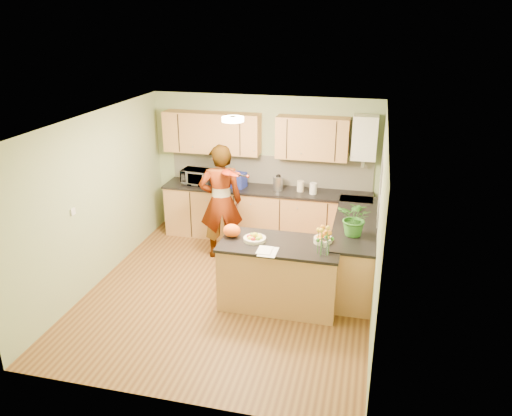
# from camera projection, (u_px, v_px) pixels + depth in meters

# --- Properties ---
(floor) EXTENTS (4.50, 4.50, 0.00)m
(floor) POSITION_uv_depth(u_px,v_px,m) (230.00, 292.00, 7.24)
(floor) COLOR brown
(floor) RESTS_ON ground
(ceiling) EXTENTS (4.00, 4.50, 0.02)m
(ceiling) POSITION_uv_depth(u_px,v_px,m) (226.00, 121.00, 6.34)
(ceiling) COLOR white
(ceiling) RESTS_ON wall_back
(wall_back) EXTENTS (4.00, 0.02, 2.50)m
(wall_back) POSITION_uv_depth(u_px,v_px,m) (264.00, 167.00, 8.83)
(wall_back) COLOR #9AAC7B
(wall_back) RESTS_ON floor
(wall_front) EXTENTS (4.00, 0.02, 2.50)m
(wall_front) POSITION_uv_depth(u_px,v_px,m) (161.00, 296.00, 4.75)
(wall_front) COLOR #9AAC7B
(wall_front) RESTS_ON floor
(wall_left) EXTENTS (0.02, 4.50, 2.50)m
(wall_left) POSITION_uv_depth(u_px,v_px,m) (96.00, 200.00, 7.22)
(wall_left) COLOR #9AAC7B
(wall_left) RESTS_ON floor
(wall_right) EXTENTS (0.02, 4.50, 2.50)m
(wall_right) POSITION_uv_depth(u_px,v_px,m) (379.00, 225.00, 6.35)
(wall_right) COLOR #9AAC7B
(wall_right) RESTS_ON floor
(back_counter) EXTENTS (3.64, 0.62, 0.94)m
(back_counter) POSITION_uv_depth(u_px,v_px,m) (266.00, 214.00, 8.81)
(back_counter) COLOR #B78549
(back_counter) RESTS_ON floor
(right_counter) EXTENTS (0.62, 2.24, 0.94)m
(right_counter) POSITION_uv_depth(u_px,v_px,m) (354.00, 250.00, 7.47)
(right_counter) COLOR #B78549
(right_counter) RESTS_ON floor
(splashback) EXTENTS (3.60, 0.02, 0.52)m
(splashback) POSITION_uv_depth(u_px,v_px,m) (270.00, 170.00, 8.81)
(splashback) COLOR beige
(splashback) RESTS_ON back_counter
(upper_cabinets) EXTENTS (3.20, 0.34, 0.70)m
(upper_cabinets) POSITION_uv_depth(u_px,v_px,m) (252.00, 135.00, 8.50)
(upper_cabinets) COLOR #B78549
(upper_cabinets) RESTS_ON wall_back
(boiler) EXTENTS (0.40, 0.30, 0.86)m
(boiler) POSITION_uv_depth(u_px,v_px,m) (365.00, 138.00, 8.08)
(boiler) COLOR white
(boiler) RESTS_ON wall_back
(window_right) EXTENTS (0.01, 1.30, 1.05)m
(window_right) POSITION_uv_depth(u_px,v_px,m) (381.00, 188.00, 6.79)
(window_right) COLOR white
(window_right) RESTS_ON wall_right
(light_switch) EXTENTS (0.02, 0.09, 0.09)m
(light_switch) POSITION_uv_depth(u_px,v_px,m) (73.00, 212.00, 6.66)
(light_switch) COLOR white
(light_switch) RESTS_ON wall_left
(ceiling_lamp) EXTENTS (0.30, 0.30, 0.07)m
(ceiling_lamp) POSITION_uv_depth(u_px,v_px,m) (233.00, 119.00, 6.62)
(ceiling_lamp) COLOR #FFEABF
(ceiling_lamp) RESTS_ON ceiling
(peninsula_island) EXTENTS (1.61, 0.82, 0.92)m
(peninsula_island) POSITION_uv_depth(u_px,v_px,m) (280.00, 274.00, 6.79)
(peninsula_island) COLOR #B78549
(peninsula_island) RESTS_ON floor
(fruit_dish) EXTENTS (0.30, 0.30, 0.11)m
(fruit_dish) POSITION_uv_depth(u_px,v_px,m) (255.00, 238.00, 6.69)
(fruit_dish) COLOR beige
(fruit_dish) RESTS_ON peninsula_island
(orange_bowl) EXTENTS (0.25, 0.25, 0.15)m
(orange_bowl) POSITION_uv_depth(u_px,v_px,m) (323.00, 238.00, 6.62)
(orange_bowl) COLOR beige
(orange_bowl) RESTS_ON peninsula_island
(flower_vase) EXTENTS (0.24, 0.24, 0.44)m
(flower_vase) POSITION_uv_depth(u_px,v_px,m) (325.00, 233.00, 6.23)
(flower_vase) COLOR silver
(flower_vase) RESTS_ON peninsula_island
(orange_bag) EXTENTS (0.28, 0.25, 0.18)m
(orange_bag) POSITION_uv_depth(u_px,v_px,m) (232.00, 231.00, 6.79)
(orange_bag) COLOR #FF5F15
(orange_bag) RESTS_ON peninsula_island
(papers) EXTENTS (0.23, 0.31, 0.01)m
(papers) POSITION_uv_depth(u_px,v_px,m) (268.00, 252.00, 6.37)
(papers) COLOR white
(papers) RESTS_ON peninsula_island
(violinist) EXTENTS (0.81, 0.67, 1.90)m
(violinist) POSITION_uv_depth(u_px,v_px,m) (221.00, 202.00, 8.02)
(violinist) COLOR tan
(violinist) RESTS_ON floor
(violin) EXTENTS (0.67, 0.58, 0.17)m
(violin) POSITION_uv_depth(u_px,v_px,m) (228.00, 173.00, 7.57)
(violin) COLOR #4A0904
(violin) RESTS_ON violinist
(microwave) EXTENTS (0.51, 0.37, 0.27)m
(microwave) POSITION_uv_depth(u_px,v_px,m) (196.00, 177.00, 8.86)
(microwave) COLOR white
(microwave) RESTS_ON back_counter
(blue_box) EXTENTS (0.37, 0.30, 0.26)m
(blue_box) POSITION_uv_depth(u_px,v_px,m) (236.00, 180.00, 8.70)
(blue_box) COLOR navy
(blue_box) RESTS_ON back_counter
(kettle) EXTENTS (0.17, 0.17, 0.32)m
(kettle) POSITION_uv_depth(u_px,v_px,m) (278.00, 183.00, 8.55)
(kettle) COLOR #BBBCC0
(kettle) RESTS_ON back_counter
(jar_cream) EXTENTS (0.14, 0.14, 0.18)m
(jar_cream) POSITION_uv_depth(u_px,v_px,m) (300.00, 186.00, 8.50)
(jar_cream) COLOR beige
(jar_cream) RESTS_ON back_counter
(jar_white) EXTENTS (0.14, 0.14, 0.19)m
(jar_white) POSITION_uv_depth(u_px,v_px,m) (313.00, 188.00, 8.37)
(jar_white) COLOR white
(jar_white) RESTS_ON back_counter
(potted_plant) EXTENTS (0.56, 0.52, 0.51)m
(potted_plant) POSITION_uv_depth(u_px,v_px,m) (356.00, 218.00, 6.72)
(potted_plant) COLOR #327627
(potted_plant) RESTS_ON right_counter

